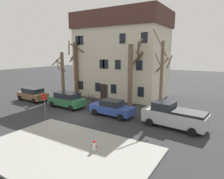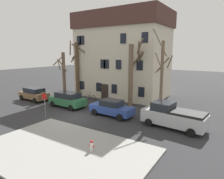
% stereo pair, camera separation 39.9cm
% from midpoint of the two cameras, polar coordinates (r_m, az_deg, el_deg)
% --- Properties ---
extents(ground_plane, '(120.00, 120.00, 0.00)m').
position_cam_midpoint_polar(ground_plane, '(20.35, -9.46, -7.71)').
color(ground_plane, '#2D2D30').
extents(sidewalk_slab, '(11.26, 7.45, 0.12)m').
position_cam_midpoint_polar(sidewalk_slab, '(13.90, -12.90, -16.56)').
color(sidewalk_slab, '#999993').
rests_on(sidewalk_slab, ground_plane).
extents(building_main, '(12.88, 7.72, 11.83)m').
position_cam_midpoint_polar(building_main, '(29.42, 3.38, 9.95)').
color(building_main, beige).
rests_on(building_main, ground_plane).
extents(tree_bare_near, '(2.00, 2.06, 6.35)m').
position_cam_midpoint_polar(tree_bare_near, '(29.47, -13.30, 4.49)').
color(tree_bare_near, brown).
rests_on(tree_bare_near, ground_plane).
extents(tree_bare_mid, '(2.81, 2.80, 8.01)m').
position_cam_midpoint_polar(tree_bare_mid, '(29.45, -9.61, 6.29)').
color(tree_bare_mid, brown).
rests_on(tree_bare_mid, ground_plane).
extents(tree_bare_far, '(2.61, 2.19, 7.86)m').
position_cam_midpoint_polar(tree_bare_far, '(23.52, 6.19, 4.84)').
color(tree_bare_far, brown).
rests_on(tree_bare_far, ground_plane).
extents(tree_bare_end, '(2.09, 2.00, 8.67)m').
position_cam_midpoint_polar(tree_bare_end, '(21.41, 14.55, 4.14)').
color(tree_bare_end, brown).
rests_on(tree_bare_end, ground_plane).
extents(car_brown_wagon, '(4.53, 2.18, 1.71)m').
position_cam_midpoint_polar(car_brown_wagon, '(28.44, -21.03, -1.16)').
color(car_brown_wagon, brown).
rests_on(car_brown_wagon, ground_plane).
extents(car_green_wagon, '(4.55, 2.21, 1.77)m').
position_cam_midpoint_polar(car_green_wagon, '(23.85, -12.13, -2.78)').
color(car_green_wagon, '#2D6B42').
rests_on(car_green_wagon, ground_plane).
extents(car_blue_sedan, '(4.58, 2.07, 1.65)m').
position_cam_midpoint_polar(car_blue_sedan, '(20.14, 0.44, -5.28)').
color(car_blue_sedan, '#2D4799').
rests_on(car_blue_sedan, ground_plane).
extents(pickup_truck_silver, '(5.43, 2.60, 2.11)m').
position_cam_midpoint_polar(pickup_truck_silver, '(17.84, 17.63, -7.27)').
color(pickup_truck_silver, '#B7BABF').
rests_on(pickup_truck_silver, ground_plane).
extents(fire_hydrant, '(0.42, 0.22, 0.70)m').
position_cam_midpoint_polar(fire_hydrant, '(13.28, -4.95, -15.61)').
color(fire_hydrant, silver).
rests_on(fire_hydrant, sidewalk_slab).
extents(street_sign_pole, '(0.76, 0.07, 2.58)m').
position_cam_midpoint_polar(street_sign_pole, '(20.06, -18.17, -2.98)').
color(street_sign_pole, slate).
rests_on(street_sign_pole, ground_plane).
extents(bicycle_leaning, '(1.75, 0.08, 1.03)m').
position_cam_midpoint_polar(bicycle_leaning, '(26.92, -5.69, -2.27)').
color(bicycle_leaning, black).
rests_on(bicycle_leaning, ground_plane).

